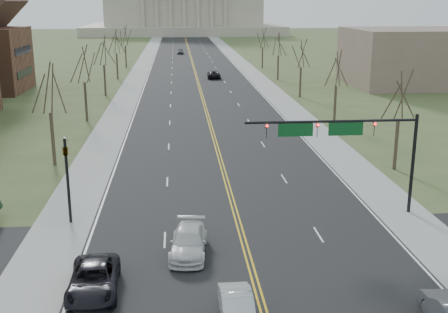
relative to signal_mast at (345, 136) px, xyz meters
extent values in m
cube|color=black|center=(-7.45, 96.50, -5.76)|extent=(20.00, 380.00, 0.01)
cube|color=black|center=(-7.45, -7.50, -5.76)|extent=(120.00, 14.00, 0.01)
cube|color=gray|center=(-19.45, 96.50, -5.75)|extent=(4.00, 380.00, 0.03)
cube|color=gray|center=(4.55, 96.50, -5.75)|extent=(4.00, 380.00, 0.03)
cube|color=gold|center=(-7.45, 96.50, -5.75)|extent=(0.42, 380.00, 0.01)
cube|color=silver|center=(-17.25, 96.50, -5.75)|extent=(0.15, 380.00, 0.01)
cube|color=silver|center=(2.35, 96.50, -5.75)|extent=(0.15, 380.00, 0.01)
cube|color=#B7AB98|center=(-7.45, 236.50, -3.76)|extent=(90.00, 60.00, 4.00)
cube|color=#B7AB98|center=(-7.45, 236.50, 6.24)|extent=(70.00, 40.00, 16.00)
cylinder|color=black|center=(5.05, 0.00, -2.16)|extent=(0.24, 0.24, 7.20)
cylinder|color=black|center=(-0.95, 0.00, 1.04)|extent=(12.00, 0.18, 0.18)
imported|color=black|center=(2.05, 0.00, 0.49)|extent=(0.35, 0.40, 1.10)
sphere|color=#FF0C0C|center=(2.05, -0.15, 0.84)|extent=(0.18, 0.18, 0.18)
imported|color=black|center=(-1.95, 0.00, 0.49)|extent=(0.35, 0.40, 1.10)
sphere|color=#FF0C0C|center=(-1.95, -0.15, 0.84)|extent=(0.18, 0.18, 0.18)
imported|color=black|center=(-5.45, 0.00, 0.49)|extent=(0.35, 0.40, 1.10)
sphere|color=#FF0C0C|center=(-5.45, -0.15, 0.84)|extent=(0.18, 0.18, 0.18)
cube|color=#0C4C1E|center=(0.05, 0.00, 0.49)|extent=(2.40, 0.12, 0.90)
cube|color=#0C4C1E|center=(-3.45, 0.00, 0.49)|extent=(2.40, 0.12, 0.90)
cylinder|color=black|center=(-18.95, 0.00, -2.76)|extent=(0.20, 0.20, 6.00)
imported|color=black|center=(-18.95, 0.00, -0.56)|extent=(0.32, 0.36, 0.99)
cylinder|color=#3C2F23|center=(8.05, 10.50, -3.42)|extent=(0.32, 0.32, 4.68)
cylinder|color=#3C2F23|center=(-22.95, 14.50, -3.29)|extent=(0.32, 0.32, 4.95)
cylinder|color=#3C2F23|center=(8.05, 30.50, -3.42)|extent=(0.32, 0.32, 4.68)
cylinder|color=#3C2F23|center=(-22.95, 34.50, -3.29)|extent=(0.32, 0.32, 4.95)
cylinder|color=#3C2F23|center=(8.05, 50.50, -3.42)|extent=(0.32, 0.32, 4.68)
cylinder|color=#3C2F23|center=(-22.95, 54.50, -3.29)|extent=(0.32, 0.32, 4.95)
cylinder|color=#3C2F23|center=(8.05, 70.50, -3.42)|extent=(0.32, 0.32, 4.68)
cylinder|color=#3C2F23|center=(-22.95, 74.50, -3.29)|extent=(0.32, 0.32, 4.95)
cylinder|color=#3C2F23|center=(8.05, 90.50, -3.42)|extent=(0.32, 0.32, 4.68)
cylinder|color=#3C2F23|center=(-22.95, 94.50, -3.29)|extent=(0.32, 0.32, 4.95)
cube|color=black|center=(-36.90, 60.50, -2.61)|extent=(0.10, 9.80, 1.20)
cube|color=black|center=(-36.90, 60.50, 1.06)|extent=(0.10, 9.80, 1.20)
cube|color=#6E5E4E|center=(32.55, 62.50, -0.76)|extent=(25.00, 20.00, 10.00)
imported|color=#B5B9BE|center=(-8.85, -13.44, -5.04)|extent=(1.56, 4.34, 1.42)
imported|color=black|center=(-15.99, -9.97, -5.00)|extent=(2.71, 5.52, 1.51)
imported|color=silver|center=(-10.96, -5.66, -5.00)|extent=(2.58, 5.35, 1.50)
imported|color=black|center=(-4.11, 74.22, -5.00)|extent=(2.65, 5.45, 1.49)
imported|color=#505458|center=(-10.22, 128.03, -4.98)|extent=(1.90, 4.57, 1.55)
camera|label=1|loc=(-11.46, -36.79, 8.95)|focal=45.00mm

